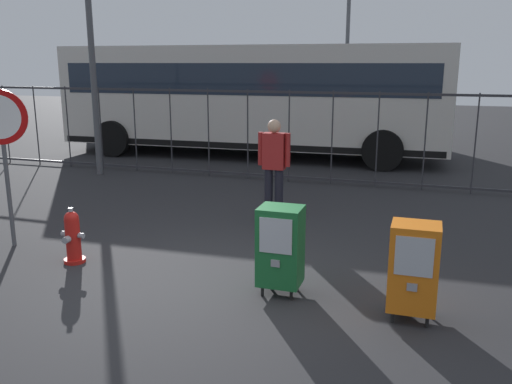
# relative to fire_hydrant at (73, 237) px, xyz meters

# --- Properties ---
(ground_plane) EXTENTS (60.00, 60.00, 0.00)m
(ground_plane) POSITION_rel_fire_hydrant_xyz_m (1.92, -0.25, -0.35)
(ground_plane) COLOR #262628
(fire_hydrant) EXTENTS (0.33, 0.32, 0.75)m
(fire_hydrant) POSITION_rel_fire_hydrant_xyz_m (0.00, 0.00, 0.00)
(fire_hydrant) COLOR red
(fire_hydrant) RESTS_ON ground_plane
(newspaper_box_primary) EXTENTS (0.48, 0.42, 1.02)m
(newspaper_box_primary) POSITION_rel_fire_hydrant_xyz_m (2.85, -0.12, 0.22)
(newspaper_box_primary) COLOR black
(newspaper_box_primary) RESTS_ON ground_plane
(newspaper_box_secondary) EXTENTS (0.48, 0.42, 1.02)m
(newspaper_box_secondary) POSITION_rel_fire_hydrant_xyz_m (4.30, -0.32, 0.22)
(newspaper_box_secondary) COLOR black
(newspaper_box_secondary) RESTS_ON ground_plane
(stop_sign) EXTENTS (0.71, 0.31, 2.23)m
(stop_sign) POSITION_rel_fire_hydrant_xyz_m (-1.25, 0.29, 1.25)
(stop_sign) COLOR #4C4F54
(stop_sign) RESTS_ON ground_plane
(pedestrian) EXTENTS (0.55, 0.22, 1.67)m
(pedestrian) POSITION_rel_fire_hydrant_xyz_m (1.94, 2.80, 0.60)
(pedestrian) COLOR black
(pedestrian) RESTS_ON ground_plane
(fence_barrier) EXTENTS (18.03, 0.04, 2.00)m
(fence_barrier) POSITION_rel_fire_hydrant_xyz_m (1.92, 5.70, 0.67)
(fence_barrier) COLOR #2D2D33
(fence_barrier) RESTS_ON ground_plane
(bus_near) EXTENTS (10.56, 3.01, 3.00)m
(bus_near) POSITION_rel_fire_hydrant_xyz_m (-0.40, 8.70, 1.36)
(bus_near) COLOR beige
(bus_near) RESTS_ON ground_plane
(bus_far) EXTENTS (10.67, 3.47, 3.00)m
(bus_far) POSITION_rel_fire_hydrant_xyz_m (-2.37, 12.74, 1.36)
(bus_far) COLOR #4C5156
(bus_far) RESTS_ON ground_plane
(street_light_far_left) EXTENTS (0.32, 0.32, 8.12)m
(street_light_far_left) POSITION_rel_fire_hydrant_xyz_m (1.32, 14.47, 4.29)
(street_light_far_left) COLOR #4C4F54
(street_light_far_left) RESTS_ON ground_plane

